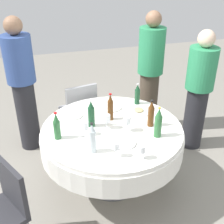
# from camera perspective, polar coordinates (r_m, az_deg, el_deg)

# --- Properties ---
(ground_plane) EXTENTS (10.00, 10.00, 0.00)m
(ground_plane) POSITION_cam_1_polar(r_m,az_deg,el_deg) (3.39, 0.00, -13.69)
(ground_plane) COLOR gray
(dining_table) EXTENTS (1.45, 1.45, 0.74)m
(dining_table) POSITION_cam_1_polar(r_m,az_deg,el_deg) (3.02, 0.00, -5.37)
(dining_table) COLOR white
(dining_table) RESTS_ON ground_plane
(bottle_brown_right) EXTENTS (0.06, 0.06, 0.30)m
(bottle_brown_right) POSITION_cam_1_polar(r_m,az_deg,el_deg) (3.01, -0.32, 0.87)
(bottle_brown_right) COLOR #593314
(bottle_brown_right) RESTS_ON dining_table
(bottle_brown_far) EXTENTS (0.06, 0.06, 0.29)m
(bottle_brown_far) POSITION_cam_1_polar(r_m,az_deg,el_deg) (2.93, 7.62, -0.39)
(bottle_brown_far) COLOR #593314
(bottle_brown_far) RESTS_ON dining_table
(bottle_green_rear) EXTENTS (0.07, 0.07, 0.31)m
(bottle_green_rear) POSITION_cam_1_polar(r_m,az_deg,el_deg) (2.76, 9.00, -2.15)
(bottle_green_rear) COLOR #2D6B38
(bottle_green_rear) RESTS_ON dining_table
(bottle_dark_green_front) EXTENTS (0.07, 0.07, 0.29)m
(bottle_dark_green_front) POSITION_cam_1_polar(r_m,az_deg,el_deg) (2.90, -4.07, -0.43)
(bottle_dark_green_front) COLOR #194728
(bottle_dark_green_front) RESTS_ON dining_table
(bottle_green_near) EXTENTS (0.06, 0.06, 0.28)m
(bottle_green_near) POSITION_cam_1_polar(r_m,az_deg,el_deg) (2.75, -10.72, -2.80)
(bottle_green_near) COLOR #2D6B38
(bottle_green_near) RESTS_ON dining_table
(bottle_clear_left) EXTENTS (0.07, 0.07, 0.29)m
(bottle_clear_left) POSITION_cam_1_polar(r_m,az_deg,el_deg) (2.53, -3.88, -5.20)
(bottle_clear_left) COLOR silver
(bottle_clear_left) RESTS_ON dining_table
(bottle_dark_green_inner) EXTENTS (0.06, 0.06, 0.25)m
(bottle_dark_green_inner) POSITION_cam_1_polar(r_m,az_deg,el_deg) (3.35, 4.96, 3.41)
(bottle_dark_green_inner) COLOR #194728
(bottle_dark_green_inner) RESTS_ON dining_table
(wine_glass_front) EXTENTS (0.08, 0.08, 0.16)m
(wine_glass_front) POSITION_cam_1_polar(r_m,az_deg,el_deg) (2.83, 2.92, -1.69)
(wine_glass_front) COLOR white
(wine_glass_front) RESTS_ON dining_table
(wine_glass_near) EXTENTS (0.07, 0.07, 0.15)m
(wine_glass_near) POSITION_cam_1_polar(r_m,az_deg,el_deg) (2.87, -1.03, -1.32)
(wine_glass_near) COLOR white
(wine_glass_near) RESTS_ON dining_table
(wine_glass_left) EXTENTS (0.06, 0.06, 0.14)m
(wine_glass_left) POSITION_cam_1_polar(r_m,az_deg,el_deg) (2.49, 0.70, -6.75)
(wine_glass_left) COLOR white
(wine_glass_left) RESTS_ON dining_table
(wine_glass_inner) EXTENTS (0.07, 0.07, 0.13)m
(wine_glass_inner) POSITION_cam_1_polar(r_m,az_deg,el_deg) (2.48, 5.79, -7.30)
(wine_glass_inner) COLOR white
(wine_glass_inner) RESTS_ON dining_table
(wine_glass_north) EXTENTS (0.07, 0.07, 0.14)m
(wine_glass_north) POSITION_cam_1_polar(r_m,az_deg,el_deg) (2.78, -5.29, -2.67)
(wine_glass_north) COLOR white
(wine_glass_north) RESTS_ON dining_table
(plate_north) EXTENTS (0.26, 0.26, 0.02)m
(plate_north) POSITION_cam_1_polar(r_m,az_deg,el_deg) (3.30, -0.37, 0.99)
(plate_north) COLOR white
(plate_north) RESTS_ON dining_table
(plate_mid) EXTENTS (0.22, 0.22, 0.02)m
(plate_mid) POSITION_cam_1_polar(r_m,az_deg,el_deg) (3.17, -7.74, -0.56)
(plate_mid) COLOR white
(plate_mid) RESTS_ON dining_table
(plate_east) EXTENTS (0.22, 0.22, 0.02)m
(plate_east) POSITION_cam_1_polar(r_m,az_deg,el_deg) (2.70, 2.32, -6.05)
(plate_east) COLOR white
(plate_east) RESTS_ON dining_table
(plate_west) EXTENTS (0.25, 0.25, 0.04)m
(plate_west) POSITION_cam_1_polar(r_m,az_deg,el_deg) (3.22, 5.22, 0.21)
(plate_west) COLOR white
(plate_west) RESTS_ON dining_table
(spoon_far) EXTENTS (0.06, 0.18, 0.00)m
(spoon_far) POSITION_cam_1_polar(r_m,az_deg,el_deg) (2.95, -7.10, -3.02)
(spoon_far) COLOR silver
(spoon_far) RESTS_ON dining_table
(person_right) EXTENTS (0.34, 0.34, 1.54)m
(person_right) POSITION_cam_1_polar(r_m,az_deg,el_deg) (3.73, 16.52, 4.09)
(person_right) COLOR #26262B
(person_right) RESTS_ON ground_plane
(person_far) EXTENTS (0.34, 0.34, 1.66)m
(person_far) POSITION_cam_1_polar(r_m,az_deg,el_deg) (4.00, 7.45, 7.82)
(person_far) COLOR #4C3F33
(person_far) RESTS_ON ground_plane
(person_rear) EXTENTS (0.34, 0.34, 1.69)m
(person_rear) POSITION_cam_1_polar(r_m,az_deg,el_deg) (3.69, -17.08, 5.20)
(person_rear) COLOR #26262B
(person_rear) RESTS_ON ground_plane
(chair_left) EXTENTS (0.47, 0.47, 0.87)m
(chair_left) POSITION_cam_1_polar(r_m,az_deg,el_deg) (3.77, -6.34, 0.65)
(chair_left) COLOR #99999E
(chair_left) RESTS_ON ground_plane
(chair_inner) EXTENTS (0.54, 0.54, 0.87)m
(chair_inner) POSITION_cam_1_polar(r_m,az_deg,el_deg) (2.58, -20.40, -16.87)
(chair_inner) COLOR #2D2D33
(chair_inner) RESTS_ON ground_plane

